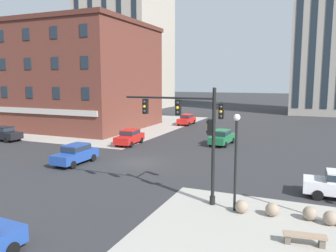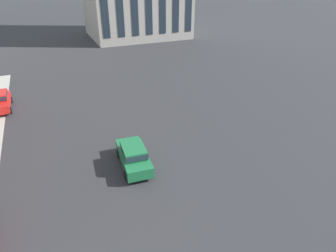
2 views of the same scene
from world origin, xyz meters
name	(u,v)px [view 1 (image 1 of 2)]	position (x,y,z in m)	size (l,w,h in m)	color
ground_plane	(138,162)	(0.00, 0.00, 0.00)	(320.00, 320.00, 0.00)	#2D2D30
sidewalk_far_corner	(87,123)	(-20.00, 20.00, 0.00)	(32.00, 32.00, 0.02)	#A8A399
traffic_signal_main	(197,129)	(7.60, -7.03, 4.35)	(5.70, 2.09, 6.72)	black
bollard_sphere_curb_a	(242,206)	(10.42, -7.84, 0.36)	(0.72, 0.72, 0.72)	gray
bollard_sphere_curb_b	(272,210)	(12.00, -7.65, 0.36)	(0.72, 0.72, 0.72)	gray
bollard_sphere_curb_c	(310,213)	(13.83, -7.43, 0.36)	(0.72, 0.72, 0.72)	gray
bollard_sphere_curb_d	(331,218)	(14.78, -7.68, 0.36)	(0.72, 0.72, 0.72)	gray
bench_near_signal	(305,238)	(13.62, -10.36, 0.33)	(1.85, 0.71, 0.49)	#9E7F66
street_lamp_corner_near	(236,151)	(10.00, -7.67, 3.36)	(0.36, 0.36, 5.35)	black
car_main_northbound_near	(4,133)	(-19.47, 3.13, 0.92)	(4.50, 2.09, 1.68)	black
car_main_southbound_near	(222,137)	(4.84, 10.59, 0.92)	(2.15, 4.52, 1.68)	#1E6B3D
car_main_southbound_far	(130,136)	(-4.62, 6.77, 0.92)	(2.11, 4.51, 1.68)	red
car_cross_westbound	(76,153)	(-4.68, -2.55, 0.92)	(1.93, 4.42, 1.68)	#23479E
car_parked_curb	(187,119)	(-4.39, 24.89, 0.92)	(1.90, 4.40, 1.68)	red
storefront_block_near_corner	(73,76)	(-20.02, 16.79, 7.65)	(22.48, 18.02, 15.28)	brown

